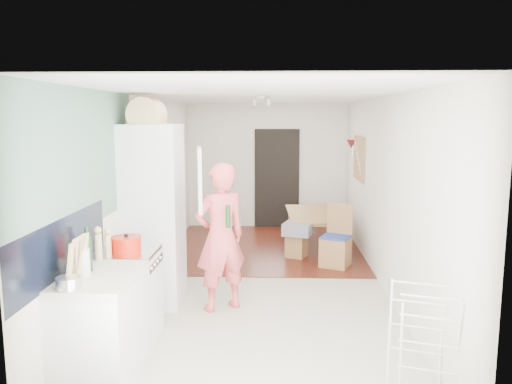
# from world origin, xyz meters

# --- Properties ---
(room_shell) EXTENTS (3.20, 7.00, 2.50)m
(room_shell) POSITION_xyz_m (0.00, 0.00, 1.25)
(room_shell) COLOR white
(room_shell) RESTS_ON ground
(floor) EXTENTS (3.20, 7.00, 0.01)m
(floor) POSITION_xyz_m (0.00, 0.00, 0.00)
(floor) COLOR beige
(floor) RESTS_ON ground
(wood_floor_overlay) EXTENTS (3.20, 3.30, 0.01)m
(wood_floor_overlay) POSITION_xyz_m (0.00, 1.85, 0.01)
(wood_floor_overlay) COLOR #592014
(wood_floor_overlay) RESTS_ON room_shell
(sage_wall_panel) EXTENTS (0.02, 3.00, 1.30)m
(sage_wall_panel) POSITION_xyz_m (-1.59, -2.00, 1.85)
(sage_wall_panel) COLOR slate
(sage_wall_panel) RESTS_ON room_shell
(tile_splashback) EXTENTS (0.02, 1.90, 0.50)m
(tile_splashback) POSITION_xyz_m (-1.59, -2.55, 1.15)
(tile_splashback) COLOR black
(tile_splashback) RESTS_ON room_shell
(doorway_recess) EXTENTS (0.90, 0.04, 2.00)m
(doorway_recess) POSITION_xyz_m (0.20, 3.48, 1.00)
(doorway_recess) COLOR black
(doorway_recess) RESTS_ON room_shell
(base_cabinet) EXTENTS (0.60, 0.90, 0.86)m
(base_cabinet) POSITION_xyz_m (-1.30, -2.55, 0.43)
(base_cabinet) COLOR white
(base_cabinet) RESTS_ON room_shell
(worktop) EXTENTS (0.62, 0.92, 0.06)m
(worktop) POSITION_xyz_m (-1.30, -2.55, 0.89)
(worktop) COLOR silver
(worktop) RESTS_ON room_shell
(range_cooker) EXTENTS (0.60, 0.60, 0.88)m
(range_cooker) POSITION_xyz_m (-1.30, -1.80, 0.44)
(range_cooker) COLOR white
(range_cooker) RESTS_ON room_shell
(cooker_top) EXTENTS (0.60, 0.60, 0.04)m
(cooker_top) POSITION_xyz_m (-1.30, -1.80, 0.90)
(cooker_top) COLOR silver
(cooker_top) RESTS_ON room_shell
(fridge_housing) EXTENTS (0.66, 0.66, 2.15)m
(fridge_housing) POSITION_xyz_m (-1.27, -0.78, 1.07)
(fridge_housing) COLOR white
(fridge_housing) RESTS_ON room_shell
(fridge_door) EXTENTS (0.14, 0.56, 0.70)m
(fridge_door) POSITION_xyz_m (-0.66, -1.08, 1.55)
(fridge_door) COLOR white
(fridge_door) RESTS_ON room_shell
(fridge_interior) EXTENTS (0.02, 0.52, 0.66)m
(fridge_interior) POSITION_xyz_m (-0.96, -0.78, 1.55)
(fridge_interior) COLOR white
(fridge_interior) RESTS_ON room_shell
(pinboard) EXTENTS (0.03, 0.90, 0.70)m
(pinboard) POSITION_xyz_m (1.58, 1.90, 1.55)
(pinboard) COLOR #D8B76A
(pinboard) RESTS_ON room_shell
(pinboard_frame) EXTENTS (0.00, 0.94, 0.74)m
(pinboard_frame) POSITION_xyz_m (1.57, 1.90, 1.55)
(pinboard_frame) COLOR olive
(pinboard_frame) RESTS_ON room_shell
(wall_sconce) EXTENTS (0.18, 0.18, 0.16)m
(wall_sconce) POSITION_xyz_m (1.54, 2.55, 1.75)
(wall_sconce) COLOR maroon
(wall_sconce) RESTS_ON room_shell
(person) EXTENTS (0.89, 0.81, 2.03)m
(person) POSITION_xyz_m (-0.45, -0.96, 1.02)
(person) COLOR #F0585C
(person) RESTS_ON floor
(dining_table) EXTENTS (0.85, 1.45, 0.50)m
(dining_table) POSITION_xyz_m (0.90, 2.01, 0.25)
(dining_table) COLOR olive
(dining_table) RESTS_ON floor
(dining_chair) EXTENTS (0.52, 0.52, 0.94)m
(dining_chair) POSITION_xyz_m (1.09, 0.77, 0.47)
(dining_chair) COLOR olive
(dining_chair) RESTS_ON floor
(stool) EXTENTS (0.39, 0.39, 0.38)m
(stool) POSITION_xyz_m (0.52, 1.26, 0.19)
(stool) COLOR olive
(stool) RESTS_ON floor
(grey_drape) EXTENTS (0.53, 0.53, 0.19)m
(grey_drape) POSITION_xyz_m (0.54, 1.22, 0.48)
(grey_drape) COLOR gray
(grey_drape) RESTS_ON stool
(drying_rack) EXTENTS (0.55, 0.52, 0.89)m
(drying_rack) POSITION_xyz_m (1.38, -2.67, 0.44)
(drying_rack) COLOR white
(drying_rack) RESTS_ON floor
(bread_bin) EXTENTS (0.41, 0.39, 0.21)m
(bread_bin) POSITION_xyz_m (-1.28, -0.88, 2.26)
(bread_bin) COLOR #DAB578
(bread_bin) RESTS_ON fridge_housing
(red_casserole) EXTENTS (0.31, 0.31, 0.17)m
(red_casserole) POSITION_xyz_m (-1.25, -1.90, 1.00)
(red_casserole) COLOR red
(red_casserole) RESTS_ON cooker_top
(steel_pan) EXTENTS (0.22, 0.22, 0.10)m
(steel_pan) POSITION_xyz_m (-1.40, -2.91, 0.97)
(steel_pan) COLOR silver
(steel_pan) RESTS_ON worktop
(held_bottle) EXTENTS (0.05, 0.05, 0.25)m
(held_bottle) POSITION_xyz_m (-0.34, -1.16, 1.15)
(held_bottle) COLOR #163E19
(held_bottle) RESTS_ON person
(bottle_a) EXTENTS (0.09, 0.09, 0.31)m
(bottle_a) POSITION_xyz_m (-1.42, -2.47, 1.08)
(bottle_a) COLOR #163E19
(bottle_a) RESTS_ON worktop
(bottle_b) EXTENTS (0.06, 0.06, 0.25)m
(bottle_b) POSITION_xyz_m (-1.45, -2.45, 1.04)
(bottle_b) COLOR #163E19
(bottle_b) RESTS_ON worktop
(bottle_c) EXTENTS (0.10, 0.10, 0.23)m
(bottle_c) POSITION_xyz_m (-1.40, -2.59, 1.04)
(bottle_c) COLOR silver
(bottle_c) RESTS_ON worktop
(pepper_mill_front) EXTENTS (0.07, 0.07, 0.22)m
(pepper_mill_front) POSITION_xyz_m (-1.39, -2.02, 1.03)
(pepper_mill_front) COLOR #DAB578
(pepper_mill_front) RESTS_ON worktop
(pepper_mill_back) EXTENTS (0.08, 0.08, 0.25)m
(pepper_mill_back) POSITION_xyz_m (-1.45, -2.12, 1.04)
(pepper_mill_back) COLOR #DAB578
(pepper_mill_back) RESTS_ON worktop
(chopping_boards) EXTENTS (0.08, 0.27, 0.37)m
(chopping_boards) POSITION_xyz_m (-1.40, -2.72, 1.10)
(chopping_boards) COLOR #DAB578
(chopping_boards) RESTS_ON worktop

